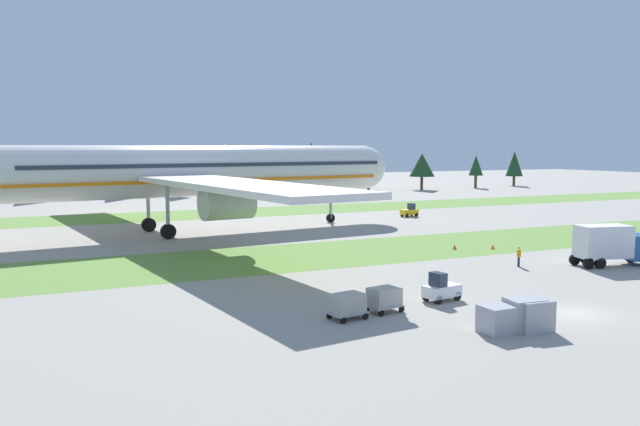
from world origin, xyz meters
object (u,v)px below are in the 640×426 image
at_px(airliner, 175,171).
at_px(taxiway_marker_0, 455,247).
at_px(baggage_tug, 441,289).
at_px(catering_truck, 612,244).
at_px(cargo_dolly_lead, 384,298).
at_px(uld_container_2, 532,315).
at_px(cargo_dolly_second, 348,304).
at_px(uld_container_1, 524,314).
at_px(pushback_tractor, 410,211).
at_px(taxiway_marker_1, 493,247).
at_px(ground_crew_marshaller, 519,256).
at_px(uld_container_0, 499,319).

height_order(airliner, taxiway_marker_0, airliner).
bearing_deg(baggage_tug, catering_truck, 91.28).
distance_m(cargo_dolly_lead, uld_container_2, 8.88).
relative_size(cargo_dolly_second, taxiway_marker_0, 4.83).
height_order(baggage_tug, uld_container_1, baggage_tug).
relative_size(airliner, cargo_dolly_lead, 30.97).
xyz_separation_m(pushback_tractor, taxiway_marker_0, (-12.50, -27.93, -0.56)).
height_order(catering_truck, uld_container_1, catering_truck).
distance_m(taxiway_marker_0, taxiway_marker_1, 3.93).
bearing_deg(baggage_tug, ground_crew_marshaller, 108.65).
bearing_deg(ground_crew_marshaller, airliner, 80.82).
height_order(catering_truck, pushback_tractor, catering_truck).
bearing_deg(uld_container_1, baggage_tug, 92.56).
bearing_deg(baggage_tug, airliner, -177.57).
bearing_deg(cargo_dolly_lead, taxiway_marker_1, 116.32).
relative_size(uld_container_0, taxiway_marker_0, 3.97).
distance_m(uld_container_1, taxiway_marker_0, 28.44).
relative_size(uld_container_0, uld_container_1, 1.00).
bearing_deg(uld_container_1, airliner, 101.25).
bearing_deg(cargo_dolly_lead, pushback_tractor, 135.37).
distance_m(airliner, taxiway_marker_1, 37.28).
distance_m(airliner, uld_container_1, 49.61).
bearing_deg(baggage_tug, taxiway_marker_1, 121.68).
height_order(uld_container_1, taxiway_marker_0, uld_container_1).
bearing_deg(taxiway_marker_1, pushback_tractor, 73.24).
height_order(airliner, uld_container_0, airliner).
height_order(baggage_tug, taxiway_marker_0, baggage_tug).
bearing_deg(pushback_tractor, ground_crew_marshaller, 153.50).
relative_size(airliner, catering_truck, 10.34).
relative_size(uld_container_0, uld_container_2, 1.00).
relative_size(cargo_dolly_lead, taxiway_marker_0, 4.83).
bearing_deg(uld_container_2, pushback_tractor, 64.03).
bearing_deg(taxiway_marker_1, airliner, 137.44).
relative_size(baggage_tug, taxiway_marker_0, 5.54).
distance_m(catering_truck, ground_crew_marshaller, 8.30).
bearing_deg(pushback_tractor, baggage_tug, 142.29).
xyz_separation_m(uld_container_2, taxiway_marker_1, (17.04, 23.77, -0.64)).
bearing_deg(uld_container_0, baggage_tug, 79.24).
xyz_separation_m(baggage_tug, cargo_dolly_lead, (-4.94, -0.91, 0.10)).
bearing_deg(uld_container_2, catering_truck, 30.80).
height_order(ground_crew_marshaller, taxiway_marker_0, ground_crew_marshaller).
height_order(ground_crew_marshaller, taxiway_marker_1, ground_crew_marshaller).
height_order(airliner, cargo_dolly_lead, airliner).
relative_size(cargo_dolly_second, taxiway_marker_1, 5.22).
distance_m(uld_container_1, uld_container_2, 0.41).
bearing_deg(ground_crew_marshaller, cargo_dolly_lead, 161.03).
distance_m(airliner, uld_container_2, 49.94).
bearing_deg(cargo_dolly_second, ground_crew_marshaller, 102.31).
bearing_deg(uld_container_0, taxiway_marker_0, 58.14).
relative_size(catering_truck, uld_container_1, 3.65).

